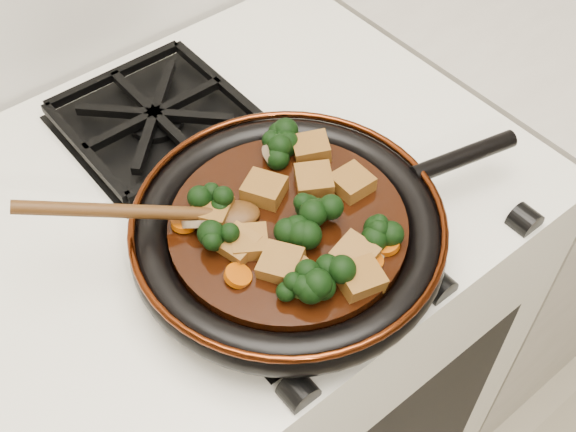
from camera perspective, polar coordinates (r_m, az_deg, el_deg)
stove at (r=1.28m, az=-4.05°, el=-11.34°), size 0.76×0.60×0.90m
burner_grate_front at (r=0.82m, az=-0.01°, el=-2.64°), size 0.23×0.23×0.03m
burner_grate_back at (r=0.98m, az=-10.43°, el=7.55°), size 0.23×0.23×0.03m
skillet at (r=0.80m, az=0.13°, el=-1.14°), size 0.47×0.35×0.05m
braising_sauce at (r=0.80m, az=0.00°, el=-0.97°), size 0.26×0.26×0.02m
tofu_cube_0 at (r=0.82m, az=5.08°, el=2.59°), size 0.04×0.04×0.02m
tofu_cube_1 at (r=0.74m, az=5.74°, el=-4.98°), size 0.05×0.05×0.03m
tofu_cube_2 at (r=0.76m, az=-3.02°, el=-2.14°), size 0.05×0.05×0.02m
tofu_cube_3 at (r=0.85m, az=1.84°, el=5.34°), size 0.06×0.05×0.03m
tofu_cube_4 at (r=0.82m, az=2.07°, el=2.77°), size 0.06×0.06×0.03m
tofu_cube_5 at (r=0.76m, az=-3.86°, el=-2.31°), size 0.05×0.04×0.02m
tofu_cube_6 at (r=0.74m, az=-0.56°, el=-3.86°), size 0.06×0.06×0.03m
tofu_cube_7 at (r=0.74m, az=0.79°, el=-4.68°), size 0.04×0.04×0.02m
tofu_cube_8 at (r=0.75m, az=5.27°, el=-3.17°), size 0.05×0.05×0.03m
tofu_cube_9 at (r=0.81m, az=-1.89°, el=2.05°), size 0.06×0.06×0.03m
tofu_cube_10 at (r=0.79m, az=-6.02°, el=0.34°), size 0.06×0.05×0.02m
broccoli_floret_0 at (r=0.76m, az=-5.71°, el=-1.67°), size 0.08×0.07×0.07m
broccoli_floret_1 at (r=0.85m, az=-0.55°, el=5.17°), size 0.08×0.09×0.06m
broccoli_floret_2 at (r=0.73m, az=2.99°, el=-4.72°), size 0.09×0.08×0.07m
broccoli_floret_3 at (r=0.72m, az=1.96°, el=-5.63°), size 0.06×0.06×0.07m
broccoli_floret_4 at (r=0.78m, az=2.02°, el=0.33°), size 0.07×0.07×0.07m
broccoli_floret_5 at (r=0.80m, az=-5.86°, el=1.01°), size 0.07×0.08×0.06m
broccoli_floret_6 at (r=0.76m, az=0.18°, el=-1.78°), size 0.07×0.07×0.07m
broccoli_floret_7 at (r=0.77m, az=7.24°, el=-1.77°), size 0.08×0.08×0.07m
broccoli_floret_8 at (r=0.86m, az=-0.41°, el=5.74°), size 0.08×0.09×0.06m
broccoli_floret_9 at (r=0.72m, az=0.82°, el=-5.72°), size 0.07×0.07×0.06m
carrot_coin_0 at (r=0.74m, az=-3.98°, el=-4.72°), size 0.03×0.03×0.02m
carrot_coin_1 at (r=0.77m, az=7.77°, el=-2.20°), size 0.03×0.03×0.01m
carrot_coin_2 at (r=0.76m, az=6.45°, el=-3.55°), size 0.03×0.03×0.01m
carrot_coin_3 at (r=0.79m, az=-8.22°, el=-0.53°), size 0.03×0.03×0.01m
mushroom_slice_0 at (r=0.85m, az=-0.99°, el=4.81°), size 0.05×0.05×0.03m
mushroom_slice_1 at (r=0.78m, az=7.00°, el=-1.34°), size 0.04×0.03×0.03m
mushroom_slice_2 at (r=0.76m, az=6.47°, el=-2.82°), size 0.04×0.04×0.02m
mushroom_slice_3 at (r=0.78m, az=-7.06°, el=-0.66°), size 0.05×0.05×0.03m
wooden_spoon at (r=0.78m, az=-8.83°, el=0.24°), size 0.14×0.09×0.23m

